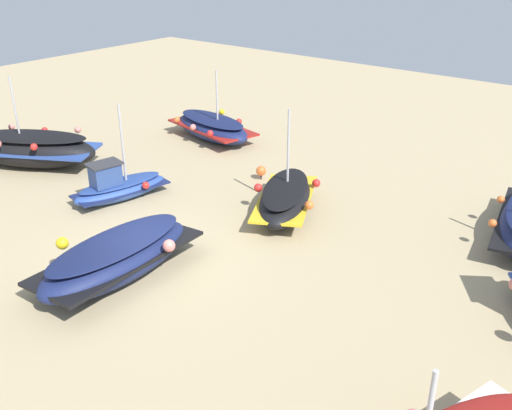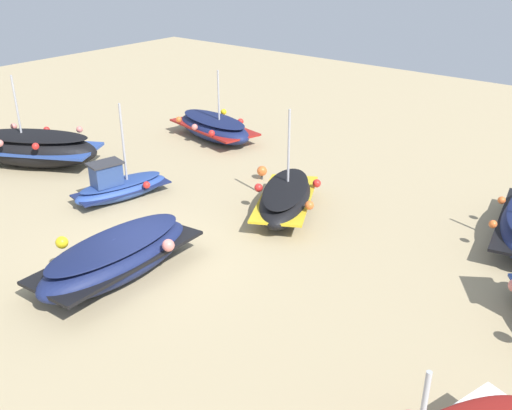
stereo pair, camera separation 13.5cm
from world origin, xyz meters
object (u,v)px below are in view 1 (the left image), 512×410
at_px(fishing_boat_2, 33,148).
at_px(fishing_boat_0, 212,127).
at_px(fishing_boat_6, 285,198).
at_px(fishing_boat_3, 119,187).
at_px(fishing_boat_1, 117,257).
at_px(mooring_buoy_1, 261,171).

bearing_deg(fishing_boat_2, fishing_boat_0, 35.62).
distance_m(fishing_boat_0, fishing_boat_6, 8.33).
bearing_deg(fishing_boat_3, fishing_boat_1, 61.76).
xyz_separation_m(fishing_boat_0, fishing_boat_6, (-7.16, 4.25, -0.02)).
distance_m(fishing_boat_0, fishing_boat_1, 11.93).
distance_m(fishing_boat_1, fishing_boat_6, 6.21).
xyz_separation_m(fishing_boat_3, mooring_buoy_1, (-2.80, -4.55, -0.13)).
xyz_separation_m(fishing_boat_6, mooring_buoy_1, (2.44, -1.82, -0.20)).
bearing_deg(fishing_boat_2, fishing_boat_1, -48.79).
relative_size(fishing_boat_0, fishing_boat_1, 0.98).
relative_size(fishing_boat_0, fishing_boat_6, 1.10).
bearing_deg(mooring_buoy_1, fishing_boat_2, 29.60).
relative_size(fishing_boat_1, mooring_buoy_1, 9.20).
height_order(fishing_boat_1, fishing_boat_3, fishing_boat_3).
relative_size(fishing_boat_3, mooring_buoy_1, 6.79).
distance_m(fishing_boat_1, fishing_boat_2, 9.86).
bearing_deg(fishing_boat_2, fishing_boat_3, -28.79).
distance_m(fishing_boat_1, mooring_buoy_1, 8.01).
xyz_separation_m(fishing_boat_2, mooring_buoy_1, (-8.05, -4.57, -0.41)).
height_order(fishing_boat_0, fishing_boat_3, fishing_boat_3).
bearing_deg(fishing_boat_1, fishing_boat_6, -13.26).
distance_m(fishing_boat_0, fishing_boat_3, 7.25).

